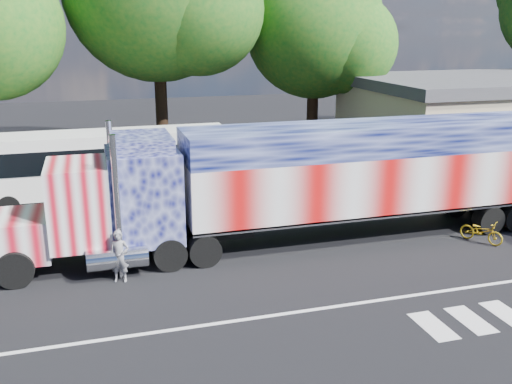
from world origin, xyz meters
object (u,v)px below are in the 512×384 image
object	(u,v)px
coach_bus	(107,166)
woman	(119,256)
bicycle	(481,231)
semi_truck	(304,180)
tree_ne_a	(317,30)

from	to	relation	value
coach_bus	woman	size ratio (longest dim) A/B	6.58
bicycle	semi_truck	bearing A→B (deg)	133.23
semi_truck	bicycle	size ratio (longest dim) A/B	13.48
semi_truck	tree_ne_a	bearing A→B (deg)	66.70
semi_truck	woman	xyz separation A→B (m)	(-6.92, -1.65, -1.59)
bicycle	coach_bus	bearing A→B (deg)	114.60
woman	bicycle	bearing A→B (deg)	15.05
woman	tree_ne_a	world-z (taller)	tree_ne_a
coach_bus	bicycle	xyz separation A→B (m)	(13.40, -9.51, -1.27)
semi_truck	tree_ne_a	size ratio (longest dim) A/B	1.86
tree_ne_a	coach_bus	bearing A→B (deg)	-152.68
bicycle	tree_ne_a	size ratio (longest dim) A/B	0.14
semi_truck	woman	distance (m)	7.29
coach_bus	bicycle	size ratio (longest dim) A/B	6.83
tree_ne_a	semi_truck	bearing A→B (deg)	-113.30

